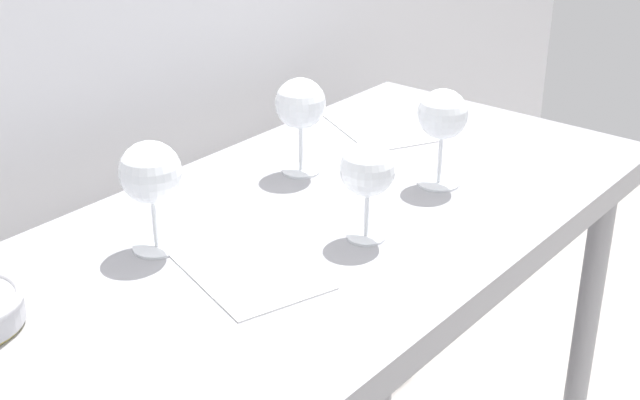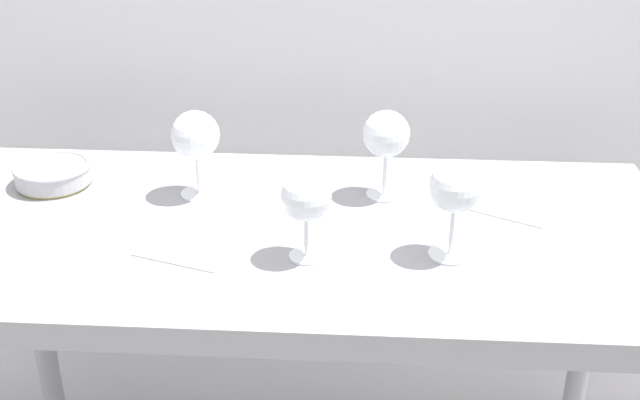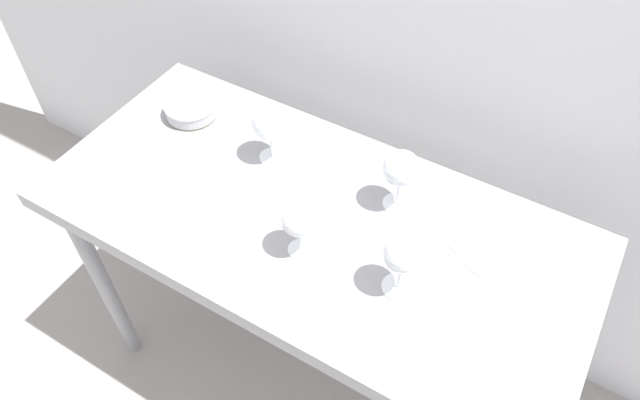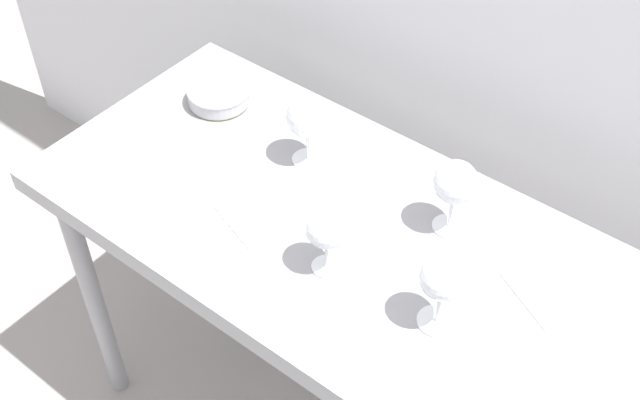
# 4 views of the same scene
# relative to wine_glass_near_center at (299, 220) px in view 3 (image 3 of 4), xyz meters

# --- Properties ---
(ground_plane) EXTENTS (6.00, 6.00, 0.00)m
(ground_plane) POSITION_rel_wine_glass_near_center_xyz_m (-0.03, 0.11, -1.01)
(ground_plane) COLOR #9B9691
(steel_counter) EXTENTS (1.40, 0.65, 0.90)m
(steel_counter) POSITION_rel_wine_glass_near_center_xyz_m (-0.03, 0.11, -0.22)
(steel_counter) COLOR gray
(steel_counter) RESTS_ON ground_plane
(wine_glass_near_center) EXTENTS (0.09, 0.09, 0.16)m
(wine_glass_near_center) POSITION_rel_wine_glass_near_center_xyz_m (0.00, 0.00, 0.00)
(wine_glass_near_center) COLOR white
(wine_glass_near_center) RESTS_ON steel_counter
(wine_glass_far_right) EXTENTS (0.09, 0.09, 0.18)m
(wine_glass_far_right) POSITION_rel_wine_glass_near_center_xyz_m (0.13, 0.25, 0.01)
(wine_glass_far_right) COLOR white
(wine_glass_far_right) RESTS_ON steel_counter
(wine_glass_near_right) EXTENTS (0.09, 0.09, 0.17)m
(wine_glass_near_right) POSITION_rel_wine_glass_near_center_xyz_m (0.25, 0.02, 0.01)
(wine_glass_near_right) COLOR white
(wine_glass_near_right) RESTS_ON steel_counter
(wine_glass_far_left) EXTENTS (0.09, 0.09, 0.17)m
(wine_glass_far_left) POSITION_rel_wine_glass_near_center_xyz_m (-0.23, 0.23, 0.01)
(wine_glass_far_left) COLOR white
(wine_glass_far_left) RESTS_ON steel_counter
(tasting_sheet_upper) EXTENTS (0.24, 0.27, 0.00)m
(tasting_sheet_upper) POSITION_rel_wine_glass_near_center_xyz_m (0.40, 0.26, -0.11)
(tasting_sheet_upper) COLOR white
(tasting_sheet_upper) RESTS_ON steel_counter
(tasting_sheet_lower) EXTENTS (0.22, 0.27, 0.00)m
(tasting_sheet_lower) POSITION_rel_wine_glass_near_center_xyz_m (-0.19, 0.07, -0.11)
(tasting_sheet_lower) COLOR white
(tasting_sheet_lower) RESTS_ON steel_counter
(tasting_bowl) EXTENTS (0.16, 0.16, 0.05)m
(tasting_bowl) POSITION_rel_wine_glass_near_center_xyz_m (-0.53, 0.26, -0.09)
(tasting_bowl) COLOR #DBCC66
(tasting_bowl) RESTS_ON steel_counter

